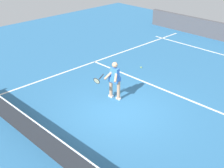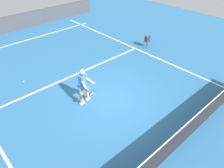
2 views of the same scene
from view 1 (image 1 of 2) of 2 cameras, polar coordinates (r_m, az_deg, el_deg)
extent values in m
plane|color=teal|center=(11.68, 1.65, -4.99)|extent=(27.80, 27.80, 0.00)
cube|color=white|center=(13.40, 9.28, -0.98)|extent=(8.73, 0.10, 0.01)
cube|color=white|center=(14.69, -10.65, 1.41)|extent=(0.10, 19.38, 0.01)
cube|color=#232326|center=(9.68, -12.59, -9.77)|extent=(9.25, 0.02, 0.90)
cube|color=white|center=(9.42, -12.87, -7.44)|extent=(9.25, 0.02, 0.04)
cylinder|color=tan|center=(12.29, 1.20, -1.21)|extent=(0.13, 0.13, 0.78)
cylinder|color=tan|center=(12.47, -0.20, -0.79)|extent=(0.13, 0.13, 0.78)
cube|color=white|center=(12.46, 1.18, -2.64)|extent=(0.20, 0.10, 0.08)
cube|color=white|center=(12.63, -0.20, -2.20)|extent=(0.20, 0.10, 0.08)
cube|color=#3875D6|center=(12.10, 0.51, 1.75)|extent=(0.35, 0.26, 0.52)
cube|color=#3875D6|center=(12.18, 0.50, 0.89)|extent=(0.45, 0.36, 0.20)
sphere|color=tan|center=(11.94, 0.51, 3.50)|extent=(0.22, 0.22, 0.22)
cylinder|color=tan|center=(11.90, 0.71, 1.42)|extent=(0.36, 0.44, 0.37)
cylinder|color=tan|center=(12.05, -0.48, 1.75)|extent=(0.19, 0.49, 0.37)
cylinder|color=black|center=(11.96, -1.96, 1.34)|extent=(0.10, 0.30, 0.14)
torus|color=black|center=(11.77, -2.80, 0.57)|extent=(0.30, 0.18, 0.28)
cylinder|color=beige|center=(11.77, -2.80, 0.57)|extent=(0.25, 0.14, 0.23)
sphere|color=#D1E533|center=(15.39, 5.31, 3.05)|extent=(0.07, 0.07, 0.07)
camera|label=2|loc=(11.78, -37.29, 19.77)|focal=34.37mm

